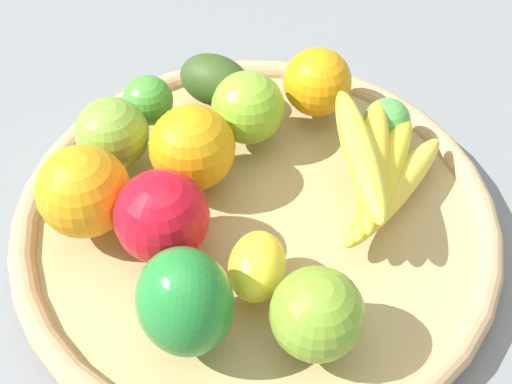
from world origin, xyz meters
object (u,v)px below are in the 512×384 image
(bell_pepper, at_px, (185,302))
(lime_1, at_px, (387,121))
(lime_0, at_px, (148,100))
(apple_2, at_px, (112,134))
(banana_bunch, at_px, (378,170))
(apple_3, at_px, (162,217))
(avocado, at_px, (215,80))
(apple_1, at_px, (317,314))
(orange_0, at_px, (192,148))
(lemon_0, at_px, (257,266))
(orange_1, at_px, (317,82))
(orange_2, at_px, (84,192))
(apple_0, at_px, (248,108))

(bell_pepper, relative_size, lime_1, 1.95)
(lime_0, distance_m, apple_2, 0.06)
(banana_bunch, distance_m, lime_0, 0.24)
(bell_pepper, height_order, apple_3, bell_pepper)
(apple_2, relative_size, avocado, 0.89)
(banana_bunch, distance_m, apple_1, 0.16)
(bell_pepper, bearing_deg, orange_0, -26.18)
(lime_1, bearing_deg, apple_3, 40.89)
(lemon_0, bearing_deg, apple_3, -17.68)
(lime_1, relative_size, orange_0, 0.58)
(apple_3, bearing_deg, lemon_0, 162.32)
(lime_0, bearing_deg, orange_1, -166.31)
(bell_pepper, relative_size, apple_1, 1.25)
(orange_2, bearing_deg, apple_1, 156.72)
(bell_pepper, height_order, orange_1, bell_pepper)
(apple_0, distance_m, orange_1, 0.08)
(orange_2, height_order, apple_1, orange_2)
(apple_3, distance_m, lime_0, 0.16)
(orange_2, xyz_separation_m, lime_0, (-0.02, -0.14, -0.01))
(apple_0, bearing_deg, apple_1, 110.98)
(apple_0, height_order, avocado, apple_0)
(apple_0, height_order, apple_2, apple_0)
(orange_0, xyz_separation_m, apple_2, (0.08, -0.01, -0.00))
(orange_2, bearing_deg, lime_1, -150.95)
(orange_0, bearing_deg, apple_1, 129.21)
(orange_1, relative_size, lime_0, 1.36)
(bell_pepper, xyz_separation_m, orange_0, (0.03, -0.16, -0.01))
(orange_1, bearing_deg, lime_0, 13.69)
(bell_pepper, bearing_deg, avocado, -30.10)
(apple_0, height_order, orange_2, orange_2)
(apple_3, bearing_deg, lime_0, -71.27)
(banana_bunch, relative_size, lime_0, 3.26)
(banana_bunch, relative_size, orange_2, 2.06)
(apple_0, relative_size, orange_0, 0.91)
(orange_1, distance_m, lime_1, 0.08)
(lime_0, relative_size, lemon_0, 0.81)
(apple_0, bearing_deg, apple_3, 71.24)
(apple_0, distance_m, lime_1, 0.14)
(orange_1, distance_m, lime_0, 0.17)
(lemon_0, height_order, avocado, avocado)
(orange_0, xyz_separation_m, apple_3, (0.01, 0.08, 0.00))
(orange_1, xyz_separation_m, apple_1, (-0.02, 0.27, 0.00))
(orange_2, bearing_deg, apple_2, -91.17)
(orange_1, bearing_deg, orange_0, 47.38)
(bell_pepper, distance_m, banana_bunch, 0.21)
(apple_1, xyz_separation_m, lemon_0, (0.05, -0.04, -0.01))
(orange_0, distance_m, lime_0, 0.10)
(lime_0, height_order, lemon_0, lime_0)
(banana_bunch, height_order, orange_2, orange_2)
(lemon_0, bearing_deg, bell_pepper, 49.15)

